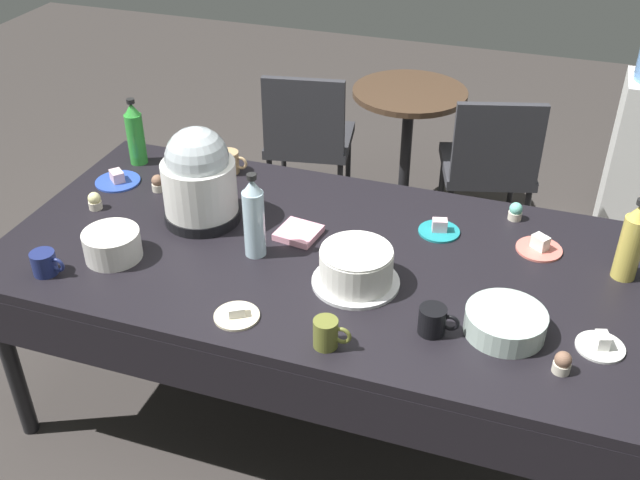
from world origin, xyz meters
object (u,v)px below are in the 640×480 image
Objects in this scene: cupcake_vanilla at (95,201)px; coffee_mug_olive at (327,333)px; dessert_plate_cobalt at (118,180)px; dessert_plate_cream at (237,315)px; cupcake_cocoa at (516,212)px; coffee_mug_black at (433,320)px; frosted_layer_cake at (356,268)px; soda_bottle_ginger_ale at (632,242)px; dessert_plate_white at (601,345)px; soda_bottle_lime_soda at (135,134)px; maroon_chair_left at (308,135)px; cupcake_mint at (158,183)px; potluck_table at (320,267)px; ceramic_snack_bowl at (112,245)px; dessert_plate_coral at (539,247)px; cupcake_lemon at (562,363)px; slow_cooker at (199,178)px; coffee_mug_tan at (229,162)px; soda_bottle_water at (254,218)px; dessert_plate_teal at (439,229)px; round_cafe_table at (407,129)px; glass_salad_bowl at (505,322)px; maroon_chair_right at (490,162)px; coffee_mug_navy at (45,263)px.

coffee_mug_olive is at bearing -23.02° from cupcake_vanilla.
dessert_plate_cream is at bearing -37.94° from dessert_plate_cobalt.
coffee_mug_black reaches higher than cupcake_cocoa.
frosted_layer_cake is 0.88m from soda_bottle_ginger_ale.
soda_bottle_lime_soda is at bearing 162.29° from dessert_plate_white.
cupcake_mint is at bearing -99.71° from maroon_chair_left.
cupcake_mint reaches higher than potluck_table.
ceramic_snack_bowl is 1.11m from coffee_mug_black.
potluck_table is 0.55m from coffee_mug_black.
cupcake_lemon is at bearing -79.56° from dessert_plate_coral.
dessert_plate_cobalt is (-0.45, 0.14, -0.16)m from slow_cooker.
frosted_layer_cake is 2.24× the size of coffee_mug_tan.
potluck_table is 7.14× the size of soda_bottle_water.
potluck_table is 15.62× the size of dessert_plate_white.
cupcake_mint is at bearing 100.31° from ceramic_snack_bowl.
dessert_plate_cobalt is 1.27× the size of dessert_plate_white.
dessert_plate_cobalt is 1.39× the size of coffee_mug_tan.
potluck_table is at bearing 167.54° from dessert_plate_white.
dessert_plate_teal is 0.64m from soda_bottle_ginger_ale.
soda_bottle_water is at bearing -21.73° from dessert_plate_cobalt.
dessert_plate_teal reaches higher than round_cafe_table.
cupcake_cocoa is 0.22× the size of soda_bottle_water.
soda_bottle_lime_soda is (-0.73, 0.47, -0.01)m from soda_bottle_water.
round_cafe_table is at bearing 67.37° from coffee_mug_tan.
dessert_plate_coral is 0.54× the size of soda_bottle_ginger_ale.
glass_salad_bowl is 0.83× the size of soda_bottle_ginger_ale.
round_cafe_table is at bearing 126.20° from soda_bottle_ginger_ale.
soda_bottle_water is at bearing -6.89° from cupcake_vanilla.
soda_bottle_water is (0.27, -0.14, -0.03)m from slow_cooker.
round_cafe_table is at bearing 154.72° from maroon_chair_right.
dessert_plate_cobalt is 1.64m from dessert_plate_coral.
coffee_mug_navy is at bearing -149.39° from cupcake_cocoa.
dessert_plate_coral is 0.21m from cupcake_cocoa.
ceramic_snack_bowl is 0.54m from dessert_plate_cobalt.
cupcake_lemon reaches higher than dessert_plate_white.
cupcake_lemon is at bearing 4.36° from dessert_plate_cream.
glass_salad_bowl is 0.27m from dessert_plate_white.
ceramic_snack_bowl reaches higher than cupcake_vanilla.
maroon_chair_right is at bearing 41.08° from dessert_plate_cobalt.
dessert_plate_cream is 0.69m from coffee_mug_navy.
soda_bottle_water is at bearing -113.24° from maroon_chair_right.
soda_bottle_water is at bearing -32.74° from soda_bottle_lime_soda.
soda_bottle_ginger_ale reaches higher than soda_bottle_lime_soda.
maroon_chair_left is (-0.33, 1.46, -0.40)m from soda_bottle_water.
dessert_plate_white is at bearing -10.92° from slow_cooker.
potluck_table is at bearing -160.29° from dessert_plate_coral.
cupcake_lemon is 1.65m from cupcake_mint.
cupcake_vanilla is (-1.72, 0.35, 0.00)m from cupcake_lemon.
coffee_mug_olive is 0.99m from coffee_mug_navy.
ceramic_snack_bowl is at bearing -123.35° from maroon_chair_right.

